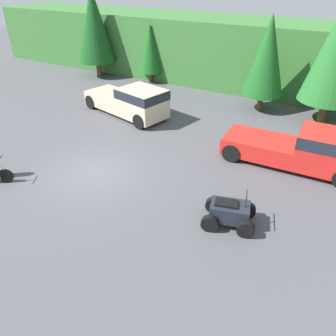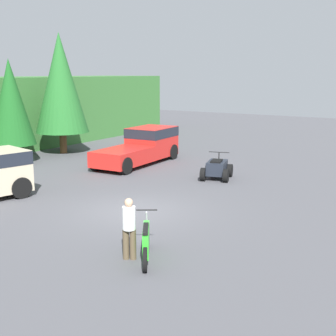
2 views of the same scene
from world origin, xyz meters
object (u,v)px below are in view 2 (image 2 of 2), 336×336
Objects in this scene: pickup_truck_red at (143,145)px; quad_atv at (217,169)px; dirt_bike at (146,242)px; rider_person at (129,226)px.

quad_atv is (-1.52, -5.31, -0.52)m from pickup_truck_red.
pickup_truck_red is at bearing 58.44° from quad_atv.
dirt_bike is 10.17m from quad_atv.
pickup_truck_red is 2.83× the size of quad_atv.
quad_atv is 10.33m from rider_person.
dirt_bike is (-11.35, -7.95, -0.52)m from pickup_truck_red.
rider_person reaches higher than quad_atv.
rider_person is at bearing 177.12° from quad_atv.
rider_person is at bearing -148.97° from pickup_truck_red.
dirt_bike is 0.93× the size of quad_atv.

